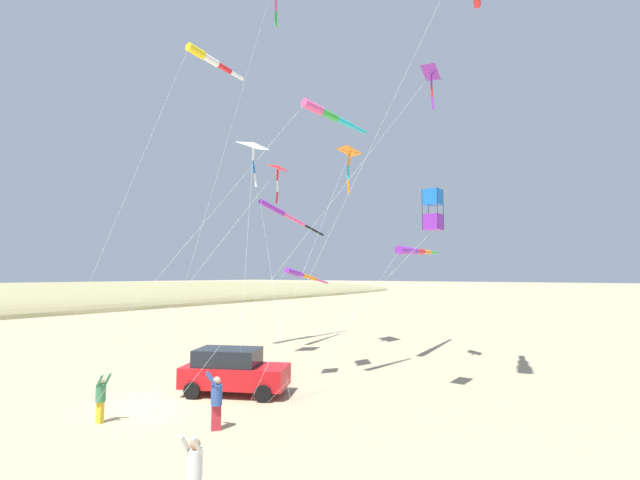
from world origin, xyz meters
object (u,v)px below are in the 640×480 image
Objects in this scene: kite_windsock_yellow_midlevel at (414,251)px; kite_box_long_streamer_right at (433,210)px; person_child_grey_jacket at (101,396)px; kite_delta_white_trailing at (432,73)px; kite_windsock_teal_far_right at (209,59)px; kite_delta_red_high_left at (278,169)px; kite_delta_magenta_far_left at (254,146)px; cooler_box at (195,380)px; kite_windsock_green_low_center at (327,114)px; parked_car at (233,371)px; person_adult_flyer at (216,398)px; kite_windsock_purple_drifting at (284,214)px; kite_delta_long_streamer_left at (350,151)px; kite_windsock_blue_topmost at (302,275)px; person_bystander_far at (194,468)px.

kite_box_long_streamer_right is (-4.45, 7.85, 1.23)m from kite_windsock_yellow_midlevel.
kite_delta_white_trailing reaches higher than person_child_grey_jacket.
kite_windsock_yellow_midlevel is 17.67m from kite_windsock_teal_far_right.
kite_delta_red_high_left is 0.61× the size of kite_windsock_yellow_midlevel.
kite_windsock_teal_far_right is 1.46× the size of kite_delta_magenta_far_left.
kite_delta_white_trailing reaches higher than cooler_box.
kite_windsock_teal_far_right is 13.88m from kite_delta_white_trailing.
kite_delta_white_trailing is (-2.85, -5.57, 3.29)m from kite_windsock_green_low_center.
kite_windsock_teal_far_right is at bearing -29.78° from parked_car.
kite_windsock_green_low_center is at bearing -87.85° from person_adult_flyer.
kite_windsock_teal_far_right is (0.05, 7.17, 9.06)m from kite_windsock_purple_drifting.
kite_delta_long_streamer_left is 8.08m from kite_delta_white_trailing.
kite_delta_red_high_left is at bearing 81.52° from kite_windsock_yellow_midlevel.
kite_delta_long_streamer_left is at bearing -86.85° from person_child_grey_jacket.
person_child_grey_jacket is at bearing 106.50° from kite_windsock_blue_topmost.
kite_box_long_streamer_right is at bearing 140.51° from kite_delta_long_streamer_left.
kite_delta_white_trailing is (0.82, -15.39, 14.72)m from person_bystander_far.
kite_delta_white_trailing reaches higher than kite_windsock_blue_topmost.
person_bystander_far is 24.11m from kite_windsock_purple_drifting.
kite_windsock_teal_far_right is at bearing -38.49° from person_bystander_far.
kite_delta_red_high_left is 0.78× the size of kite_delta_magenta_far_left.
kite_delta_long_streamer_left is 0.87× the size of kite_windsock_purple_drifting.
kite_delta_long_streamer_left is at bearing -73.11° from person_adult_flyer.
kite_delta_long_streamer_left is (4.54, -14.96, 12.33)m from person_adult_flyer.
parked_car is at bearing 58.83° from kite_delta_white_trailing.
kite_box_long_streamer_right reaches higher than kite_windsock_blue_topmost.
kite_delta_white_trailing reaches higher than kite_windsock_green_low_center.
kite_box_long_streamer_right is (-4.45, -1.34, -4.70)m from kite_windsock_green_low_center.
person_child_grey_jacket is 21.16m from kite_delta_white_trailing.
kite_windsock_green_low_center is (-3.38, -8.30, 11.44)m from person_child_grey_jacket.
person_child_grey_jacket is 0.10× the size of kite_windsock_purple_drifting.
cooler_box is 12.96m from kite_windsock_blue_topmost.
parked_car is at bearing -49.13° from person_adult_flyer.
kite_delta_red_high_left is (-0.88, -1.67, 8.73)m from parked_car.
kite_delta_red_high_left is at bearing 58.06° from kite_delta_white_trailing.
cooler_box is 0.06× the size of kite_delta_red_high_left.
kite_windsock_teal_far_right is at bearing -54.78° from person_child_grey_jacket.
kite_windsock_blue_topmost is at bearing 2.28° from kite_delta_long_streamer_left.
person_adult_flyer is 19.08m from kite_delta_white_trailing.
person_adult_flyer is 0.10× the size of kite_windsock_blue_topmost.
kite_box_long_streamer_right is at bearing -93.99° from person_bystander_far.
kite_delta_white_trailing is (-5.34, -8.82, 14.67)m from parked_car.
kite_delta_white_trailing is (-6.22, -13.87, 14.73)m from person_child_grey_jacket.
kite_delta_magenta_far_left is at bearing -48.43° from person_bystander_far.
kite_delta_long_streamer_left is at bearing -39.49° from kite_box_long_streamer_right.
person_child_grey_jacket is at bearing 79.09° from kite_windsock_yellow_midlevel.
kite_windsock_teal_far_right is 15.55m from kite_windsock_blue_topmost.
person_adult_flyer is at bearing 77.73° from kite_delta_white_trailing.
kite_delta_white_trailing is (-2.61, -11.98, 14.62)m from person_adult_flyer.
kite_delta_white_trailing is at bearing 157.37° from kite_delta_long_streamer_left.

